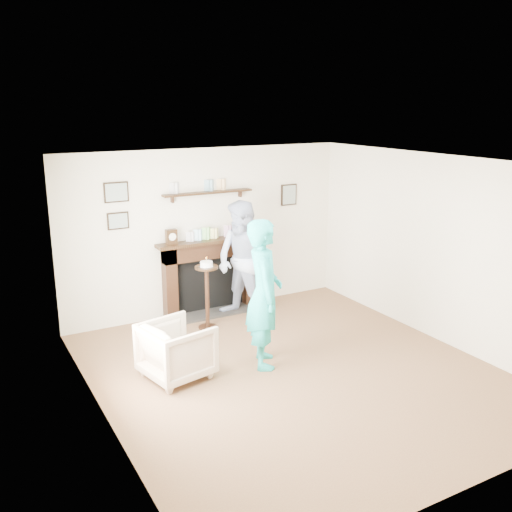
# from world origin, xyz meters

# --- Properties ---
(ground) EXTENTS (5.00, 5.00, 0.00)m
(ground) POSITION_xyz_m (0.00, 0.00, 0.00)
(ground) COLOR brown
(ground) RESTS_ON ground
(room_shell) EXTENTS (4.54, 5.02, 2.52)m
(room_shell) POSITION_xyz_m (-0.00, 0.69, 1.62)
(room_shell) COLOR #F3EBCE
(room_shell) RESTS_ON ground
(armchair) EXTENTS (0.87, 0.85, 0.67)m
(armchair) POSITION_xyz_m (-1.27, 0.59, 0.00)
(armchair) COLOR tan
(armchair) RESTS_ON ground
(man) EXTENTS (0.95, 1.05, 1.78)m
(man) POSITION_xyz_m (0.30, 1.90, 0.00)
(man) COLOR #A4AECE
(man) RESTS_ON ground
(woman) EXTENTS (0.66, 0.79, 1.83)m
(woman) POSITION_xyz_m (-0.20, 0.40, 0.00)
(woman) COLOR #1EACA6
(woman) RESTS_ON ground
(pedestal_table) EXTENTS (0.33, 0.33, 1.05)m
(pedestal_table) POSITION_xyz_m (-0.33, 1.80, 0.65)
(pedestal_table) COLOR black
(pedestal_table) RESTS_ON ground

